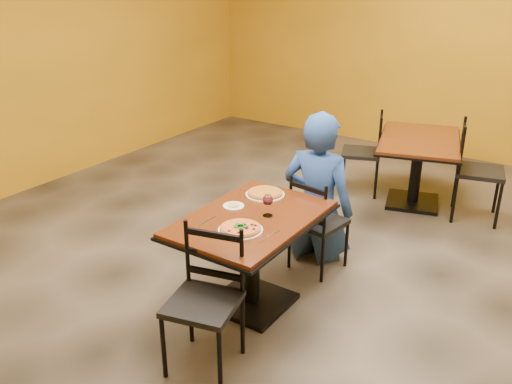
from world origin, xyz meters
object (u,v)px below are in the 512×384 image
Objects in this scene: chair_second_left at (361,153)px; pizza_main at (240,228)px; chair_main_far at (319,222)px; plate_far at (265,194)px; table_main at (252,240)px; pizza_far at (265,193)px; chair_main_near at (203,304)px; chair_second_right at (480,172)px; table_second at (418,156)px; wine_glass at (268,204)px; plate_main at (240,230)px; diner at (319,186)px; side_plate at (234,206)px.

pizza_main is at bearing -14.47° from chair_second_left.
plate_far is (-0.29, -0.40, 0.33)m from chair_main_far.
chair_main_far reaches higher than plate_far.
pizza_far is (-0.13, 0.39, 0.21)m from table_main.
chair_main_near is 3.44m from chair_second_right.
wine_glass is (-0.31, -2.50, 0.28)m from table_second.
plate_far is 1.11× the size of pizza_far.
pizza_main is at bearing -72.21° from pizza_far.
table_second is at bearing 83.26° from pizza_main.
chair_main_far reaches higher than plate_main.
pizza_main and pizza_far have the same top height.
chair_second_right is 3.56× the size of pizza_main.
wine_glass is at bearing -96.99° from table_second.
plate_far is 0.02m from pizza_far.
pizza_far reaches higher than plate_main.
table_main is at bearing 105.78° from pizza_main.
table_second is at bearing 76.38° from pizza_far.
diner is 4.75× the size of pizza_far.
table_main is 1.31× the size of chair_main_near.
chair_second_left reaches higher than plate_far.
table_second is at bearing 76.38° from plate_far.
table_main is 1.22× the size of chair_second_right.
chair_main_far reaches higher than side_plate.
chair_main_far is at bearing 84.77° from pizza_main.
pizza_main is (-0.33, -2.81, 0.21)m from table_second.
plate_far is (0.11, -2.19, 0.29)m from chair_second_left.
pizza_main reaches higher than plate_main.
pizza_main is (0.07, -0.23, 0.21)m from table_main.
table_main is 4.33× the size of pizza_main.
chair_main_near reaches higher than table_second.
side_plate is at bearing -103.35° from plate_far.
pizza_far is 1.75× the size of side_plate.
table_main is 0.92× the size of diner.
chair_second_right is at bearing 69.20° from chair_second_left.
plate_far is (-0.27, 1.13, 0.29)m from chair_main_near.
diner is 4.29× the size of plate_main.
chair_main_near is at bearing 151.27° from chair_second_right.
plate_main is (-0.98, -2.81, 0.25)m from chair_second_right.
table_main is 1.32× the size of chair_second_left.
chair_second_left is 0.92× the size of chair_second_right.
chair_main_far is 2.00m from chair_second_right.
plate_main is (0.03, -1.21, 0.09)m from diner.
chair_second_left is 1.29m from chair_second_right.
plate_main is 1.72× the size of wine_glass.
table_second is 0.65m from chair_second_right.
side_plate is (-0.27, 0.30, 0.00)m from plate_main.
plate_far is (-0.13, 0.39, 0.20)m from table_main.
chair_second_left is 0.70× the size of diner.
wine_glass is at bearing 85.25° from plate_main.
table_main is 0.32m from pizza_main.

